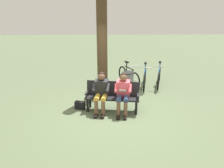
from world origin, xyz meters
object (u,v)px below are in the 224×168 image
object	(u,v)px
bicycle_green	(159,77)
bicycle_red	(145,78)
litter_bin	(128,84)
person_reading	(123,92)
handbag	(80,105)
tree_trunk	(102,38)
bicycle_purple	(129,76)
bench	(113,94)
person_companion	(101,91)

from	to	relation	value
bicycle_green	bicycle_red	bearing A→B (deg)	-59.73
litter_bin	bicycle_green	size ratio (longest dim) A/B	0.53
person_reading	handbag	xyz separation A→B (m)	(1.30, -0.28, -0.54)
handbag	tree_trunk	xyz separation A→B (m)	(-0.69, -1.34, 1.86)
person_reading	bicycle_red	bearing A→B (deg)	-105.68
bicycle_red	bicycle_purple	size ratio (longest dim) A/B	1.06
person_reading	bicycle_purple	size ratio (longest dim) A/B	0.77
bench	person_companion	bearing A→B (deg)	27.32
bench	handbag	distance (m)	1.08
handbag	bicycle_purple	bearing A→B (deg)	-127.92
handbag	bicycle_green	distance (m)	3.63
tree_trunk	person_reading	bearing A→B (deg)	110.66
bench	litter_bin	xyz separation A→B (m)	(-0.57, -1.14, -0.07)
bench	handbag	size ratio (longest dim) A/B	5.51
person_companion	bench	bearing A→B (deg)	-152.68
bicycle_green	handbag	bearing A→B (deg)	-38.27
person_reading	litter_bin	distance (m)	1.40
handbag	bicycle_red	bearing A→B (deg)	-139.52
person_companion	bicycle_purple	bearing A→B (deg)	-105.08
bench	handbag	world-z (taller)	bench
handbag	litter_bin	xyz separation A→B (m)	(-1.58, -1.07, 0.31)
tree_trunk	person_companion	bearing A→B (deg)	89.16
tree_trunk	bicycle_red	size ratio (longest dim) A/B	2.39
person_reading	bicycle_purple	bearing A→B (deg)	-90.87
bicycle_green	bicycle_red	distance (m)	0.62
bicycle_purple	person_companion	bearing A→B (deg)	-47.60
handbag	bicycle_green	xyz separation A→B (m)	(-2.92, -2.14, 0.24)
bench	person_reading	distance (m)	0.40
tree_trunk	bicycle_red	world-z (taller)	tree_trunk
bicycle_green	bench	bearing A→B (deg)	-25.41
handbag	bicycle_purple	distance (m)	2.80
litter_bin	bicycle_red	bearing A→B (deg)	-129.26
bicycle_red	bicycle_purple	xyz separation A→B (m)	(0.61, -0.22, 0.00)
person_companion	tree_trunk	world-z (taller)	tree_trunk
bench	bicycle_red	bearing A→B (deg)	-114.06
person_companion	bicycle_red	bearing A→B (deg)	-118.74
person_companion	bicycle_red	distance (m)	2.74
tree_trunk	litter_bin	bearing A→B (deg)	163.30
person_reading	litter_bin	size ratio (longest dim) A/B	1.39
bicycle_red	litter_bin	bearing A→B (deg)	-27.72
bench	litter_bin	distance (m)	1.28
person_companion	tree_trunk	size ratio (longest dim) A/B	0.30
bicycle_red	bench	bearing A→B (deg)	-21.15
person_companion	bicycle_purple	world-z (taller)	person_companion
bicycle_green	bicycle_red	size ratio (longest dim) A/B	0.99
tree_trunk	bicycle_red	bearing A→B (deg)	-158.46
person_reading	person_companion	distance (m)	0.64
person_companion	bicycle_red	size ratio (longest dim) A/B	0.72
bicycle_red	bicycle_green	bearing A→B (deg)	116.32
bicycle_red	bicycle_purple	bearing A→B (deg)	-98.36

